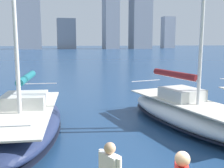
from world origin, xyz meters
TOP-DOWN VIEW (x-y plane):
  - city_skyline at (1.82, -155.64)m, footprint 172.39×21.98m
  - sailboat_maroon at (-3.65, -6.75)m, footprint 4.00×8.81m
  - sailboat_teal at (3.82, -7.22)m, footprint 4.02×8.73m

SIDE VIEW (x-z plane):
  - sailboat_maroon at x=-3.65m, z-range -4.61..5.99m
  - sailboat_teal at x=3.82m, z-range -5.44..6.84m
  - city_skyline at x=1.82m, z-range -5.46..44.44m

